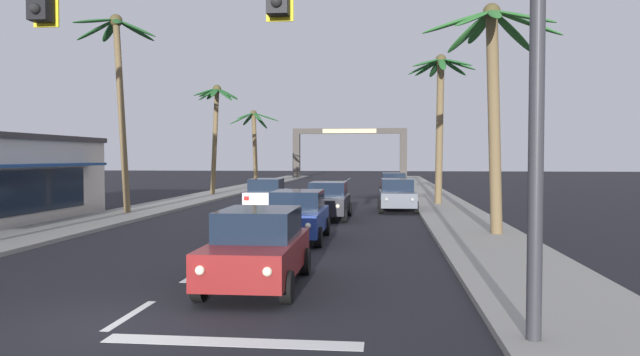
% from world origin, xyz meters
% --- Properties ---
extents(ground_plane, '(220.00, 220.00, 0.00)m').
position_xyz_m(ground_plane, '(0.00, 0.00, 0.00)').
color(ground_plane, black).
extents(sidewalk_right, '(3.20, 110.00, 0.14)m').
position_xyz_m(sidewalk_right, '(7.80, 20.00, 0.07)').
color(sidewalk_right, gray).
rests_on(sidewalk_right, ground).
extents(sidewalk_left, '(3.20, 110.00, 0.14)m').
position_xyz_m(sidewalk_left, '(-7.80, 20.00, 0.07)').
color(sidewalk_left, gray).
rests_on(sidewalk_left, ground).
extents(lane_markings, '(4.28, 88.14, 0.01)m').
position_xyz_m(lane_markings, '(0.41, 20.28, 0.00)').
color(lane_markings, silver).
rests_on(lane_markings, ground).
extents(traffic_signal_mast, '(11.46, 0.41, 6.68)m').
position_xyz_m(traffic_signal_mast, '(2.96, -0.44, 4.86)').
color(traffic_signal_mast, '#2D2D33').
rests_on(traffic_signal_mast, ground).
extents(sedan_lead_at_stop_bar, '(1.98, 4.46, 1.68)m').
position_xyz_m(sedan_lead_at_stop_bar, '(1.77, 3.29, 0.85)').
color(sedan_lead_at_stop_bar, maroon).
rests_on(sedan_lead_at_stop_bar, ground).
extents(sedan_third_in_queue, '(1.98, 4.46, 1.68)m').
position_xyz_m(sedan_third_in_queue, '(1.59, 10.42, 0.85)').
color(sedan_third_in_queue, navy).
rests_on(sedan_third_in_queue, ground).
extents(sedan_fifth_in_queue, '(1.96, 4.46, 1.68)m').
position_xyz_m(sedan_fifth_in_queue, '(1.96, 17.54, 0.85)').
color(sedan_fifth_in_queue, black).
rests_on(sedan_fifth_in_queue, ground).
extents(sedan_oncoming_far, '(2.06, 4.49, 1.68)m').
position_xyz_m(sedan_oncoming_far, '(-1.67, 21.47, 0.85)').
color(sedan_oncoming_far, silver).
rests_on(sedan_oncoming_far, ground).
extents(sedan_parked_nearest_kerb, '(2.05, 4.49, 1.68)m').
position_xyz_m(sedan_parked_nearest_kerb, '(5.17, 33.43, 0.85)').
color(sedan_parked_nearest_kerb, maroon).
rests_on(sedan_parked_nearest_kerb, ground).
extents(sedan_parked_mid_kerb, '(2.05, 4.49, 1.68)m').
position_xyz_m(sedan_parked_mid_kerb, '(5.16, 21.74, 0.85)').
color(sedan_parked_mid_kerb, '#4C515B').
rests_on(sedan_parked_mid_kerb, ground).
extents(palm_left_second, '(3.86, 3.52, 9.66)m').
position_xyz_m(palm_left_second, '(-8.22, 18.13, 6.91)').
color(palm_left_second, brown).
rests_on(palm_left_second, ground).
extents(palm_left_third, '(3.25, 3.29, 8.02)m').
position_xyz_m(palm_left_third, '(-7.58, 32.52, 5.87)').
color(palm_left_third, brown).
rests_on(palm_left_third, ground).
extents(palm_left_farthest, '(4.79, 4.37, 7.32)m').
position_xyz_m(palm_left_farthest, '(-7.95, 46.84, 5.02)').
color(palm_left_farthest, brown).
rests_on(palm_left_farthest, ground).
extents(palm_right_second, '(4.75, 4.87, 8.13)m').
position_xyz_m(palm_right_second, '(8.22, 11.86, 5.72)').
color(palm_right_second, brown).
rests_on(palm_right_second, ground).
extents(palm_right_third, '(3.85, 3.78, 8.68)m').
position_xyz_m(palm_right_third, '(7.66, 25.31, 5.96)').
color(palm_right_third, brown).
rests_on(palm_right_third, ground).
extents(town_gateway_arch, '(14.83, 0.90, 6.54)m').
position_xyz_m(town_gateway_arch, '(0.00, 67.95, 4.26)').
color(town_gateway_arch, '#423D38').
rests_on(town_gateway_arch, ground).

